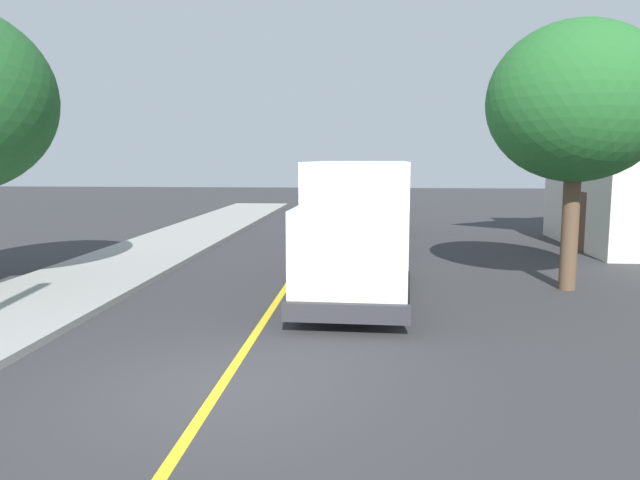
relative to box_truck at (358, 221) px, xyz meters
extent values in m
plane|color=#303033|center=(-1.83, -6.78, -1.77)|extent=(120.00, 120.00, 0.00)
cube|color=gray|center=(-7.23, -2.78, -1.69)|extent=(3.60, 60.00, 0.15)
cube|color=gold|center=(-1.83, 3.22, -1.76)|extent=(0.16, 56.00, 0.01)
cube|color=white|center=(0.02, 0.73, 0.13)|extent=(2.57, 5.08, 2.60)
cube|color=silver|center=(-0.09, -2.76, -0.32)|extent=(2.35, 2.08, 1.70)
cube|color=#1E2D3D|center=(-0.12, -3.66, 0.06)|extent=(2.04, 0.15, 0.75)
cube|color=#2D2D33|center=(-0.13, -3.84, -1.35)|extent=(2.41, 0.28, 0.36)
cylinder|color=black|center=(0.96, -2.60, -1.27)|extent=(0.33, 1.01, 1.00)
cylinder|color=black|center=(-1.14, -2.53, -1.27)|extent=(0.33, 1.01, 1.00)
cylinder|color=black|center=(1.12, 1.95, -1.27)|extent=(0.33, 1.01, 1.00)
cylinder|color=black|center=(-0.98, 2.02, -1.27)|extent=(0.33, 1.01, 1.00)
cube|color=#4C564C|center=(0.08, 7.13, -1.12)|extent=(2.00, 4.48, 0.76)
cube|color=#1E2D3D|center=(0.09, 7.28, -0.42)|extent=(1.66, 1.87, 0.64)
cylinder|color=black|center=(0.80, 5.69, -1.45)|extent=(0.25, 0.65, 0.64)
cylinder|color=black|center=(-0.77, 5.76, -1.45)|extent=(0.25, 0.65, 0.64)
cylinder|color=black|center=(0.93, 8.50, -1.45)|extent=(0.25, 0.65, 0.64)
cylinder|color=black|center=(-0.65, 8.57, -1.45)|extent=(0.25, 0.65, 0.64)
cube|color=#2D4793|center=(0.55, 12.72, -1.12)|extent=(1.90, 4.44, 0.76)
cube|color=#1E2D3D|center=(0.54, 12.87, -0.42)|extent=(1.62, 1.84, 0.64)
cylinder|color=black|center=(1.37, 11.33, -1.45)|extent=(0.23, 0.64, 0.64)
cylinder|color=black|center=(-0.21, 11.29, -1.45)|extent=(0.23, 0.64, 0.64)
cylinder|color=black|center=(1.31, 14.14, -1.45)|extent=(0.23, 0.64, 0.64)
cylinder|color=black|center=(-0.27, 14.11, -1.45)|extent=(0.23, 0.64, 0.64)
cube|color=maroon|center=(-0.23, 19.18, -1.12)|extent=(1.82, 4.41, 0.76)
cube|color=#1E2D3D|center=(-0.23, 19.33, -0.42)|extent=(1.59, 1.81, 0.64)
cylinder|color=black|center=(0.56, 17.77, -1.45)|extent=(0.22, 0.64, 0.64)
cylinder|color=black|center=(-1.02, 17.78, -1.45)|extent=(0.22, 0.64, 0.64)
cylinder|color=black|center=(0.57, 20.59, -1.45)|extent=(0.22, 0.64, 0.64)
cylinder|color=black|center=(-1.01, 20.59, -1.45)|extent=(0.22, 0.64, 0.64)
cube|color=silver|center=(-0.02, 26.26, -1.12)|extent=(1.90, 4.44, 0.76)
cube|color=#1E2D3D|center=(-0.02, 26.41, -0.42)|extent=(1.63, 1.84, 0.64)
cylinder|color=black|center=(0.74, 24.83, -1.45)|extent=(0.24, 0.65, 0.64)
cylinder|color=black|center=(-0.84, 24.87, -1.45)|extent=(0.24, 0.65, 0.64)
cylinder|color=black|center=(0.80, 27.65, -1.45)|extent=(0.24, 0.65, 0.64)
cylinder|color=black|center=(-0.78, 27.69, -1.45)|extent=(0.24, 0.65, 0.64)
cube|color=brown|center=(7.78, 7.42, -0.72)|extent=(0.10, 1.00, 2.10)
cylinder|color=brown|center=(5.26, 0.66, -0.36)|extent=(0.41, 0.41, 2.81)
ellipsoid|color=#236028|center=(5.26, 0.66, 2.88)|extent=(4.31, 4.31, 3.88)
camera|label=1|loc=(0.32, -15.07, 1.53)|focal=34.67mm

